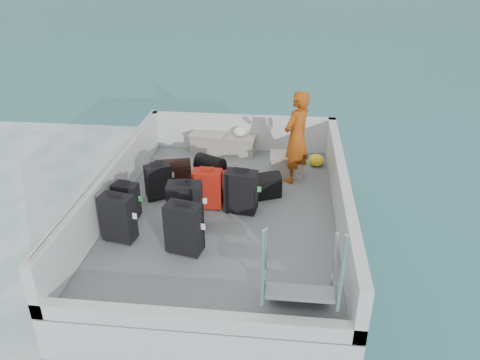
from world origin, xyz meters
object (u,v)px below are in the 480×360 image
Objects in this scene: suitcase_0 at (118,218)px; crate_1 at (214,145)px; suitcase_4 at (185,206)px; suitcase_1 at (127,201)px; suitcase_7 at (241,192)px; suitcase_8 at (229,186)px; passenger at (297,137)px; crate_0 at (209,143)px; suitcase_3 at (184,229)px; crate_2 at (240,146)px; suitcase_5 at (208,189)px; crate_3 at (287,165)px; suitcase_2 at (158,182)px.

suitcase_0 is 3.21m from crate_1.
suitcase_1 is at bearing 163.45° from suitcase_4.
suitcase_8 is at bearing 123.40° from suitcase_7.
suitcase_1 is 0.35× the size of passenger.
suitcase_1 is 2.64m from crate_0.
suitcase_4 is 0.45× the size of passenger.
suitcase_1 reaches higher than crate_1.
crate_2 is (0.38, 3.28, -0.19)m from suitcase_3.
suitcase_7 is at bearing 1.41° from passenger.
suitcase_3 is 1.67m from suitcase_8.
suitcase_7 is 2.33m from crate_0.
suitcase_3 is 3.29m from crate_1.
suitcase_1 is 0.78× the size of suitcase_3.
suitcase_4 is at bearing -110.16° from suitcase_5.
crate_1 is at bearing 0.00° from crate_0.
crate_3 is (0.92, -0.79, 0.00)m from crate_2.
crate_1 is at bearing 76.83° from suitcase_1.
crate_1 is 0.93× the size of crate_3.
suitcase_4 is 2.71m from crate_0.
suitcase_0 is 0.97m from suitcase_3.
crate_0 is at bearing -84.89° from passenger.
passenger is (1.06, -1.02, 0.62)m from crate_2.
crate_3 is 0.36× the size of passenger.
crate_3 is (1.20, 1.30, -0.14)m from suitcase_5.
suitcase_5 is (1.06, 1.01, -0.03)m from suitcase_0.
crate_2 is (0.51, 0.00, 0.01)m from crate_1.
crate_1 is at bearing 31.17° from suitcase_8.
crate_2 is at bearing 0.00° from crate_0.
suitcase_7 is at bearing -116.09° from crate_3.
suitcase_8 is (0.39, 1.61, -0.20)m from suitcase_3.
suitcase_5 reaches higher than crate_0.
passenger is (0.81, 1.14, 0.46)m from suitcase_7.
passenger is at bearing -10.43° from suitcase_2.
suitcase_0 is 0.43× the size of passenger.
suitcase_4 is at bearing 168.44° from suitcase_8.
suitcase_4 reaches higher than suitcase_8.
suitcase_4 is at bearing -126.36° from crate_3.
suitcase_8 is at bearing -21.12° from suitcase_2.
suitcase_3 is 1.00× the size of suitcase_4.
crate_0 is 2.04m from passenger.
suitcase_0 is at bearing -132.66° from suitcase_2.
crate_0 is at bearing 43.15° from suitcase_2.
suitcase_0 is 1.29× the size of crate_1.
suitcase_4 is 1.14× the size of crate_0.
crate_2 is at bearing -97.37° from passenger.
suitcase_1 is 2.89m from crate_2.
crate_3 is (2.34, 1.73, -0.11)m from suitcase_1.
suitcase_2 reaches higher than suitcase_8.
suitcase_4 reaches higher than suitcase_2.
crate_3 is at bearing -32.43° from suitcase_8.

